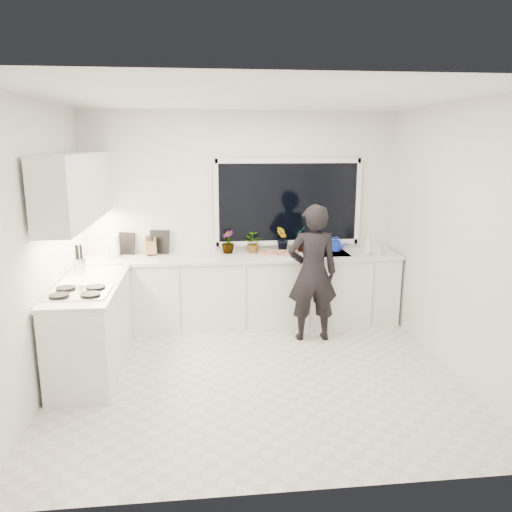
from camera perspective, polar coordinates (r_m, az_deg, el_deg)
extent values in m
cube|color=beige|center=(5.21, 0.10, -13.54)|extent=(4.00, 3.50, 0.02)
cube|color=white|center=(6.49, -1.64, 4.37)|extent=(4.00, 0.02, 2.70)
cube|color=white|center=(4.96, -23.62, 0.65)|extent=(0.02, 3.50, 2.70)
cube|color=white|center=(5.37, 21.95, 1.65)|extent=(0.02, 3.50, 2.70)
cube|color=white|center=(4.69, 0.11, 17.79)|extent=(4.00, 3.50, 0.02)
cube|color=black|center=(6.51, 3.68, 6.15)|extent=(1.80, 0.02, 1.00)
cube|color=white|center=(6.39, -1.36, -4.14)|extent=(3.92, 0.58, 0.88)
cube|color=white|center=(5.45, -18.24, -7.86)|extent=(0.58, 1.60, 0.88)
cube|color=silver|center=(6.26, -1.37, -0.13)|extent=(3.94, 0.62, 0.04)
cube|color=silver|center=(5.31, -18.59, -3.20)|extent=(0.62, 1.60, 0.04)
cube|color=white|center=(5.51, -19.77, 7.35)|extent=(0.34, 2.10, 0.70)
cube|color=silver|center=(6.45, 7.95, -0.14)|extent=(0.58, 0.42, 0.14)
cylinder|color=silver|center=(6.61, 7.57, 1.60)|extent=(0.03, 0.03, 0.22)
cube|color=black|center=(4.98, -19.67, -3.92)|extent=(0.56, 0.48, 0.03)
imported|color=black|center=(5.88, 6.48, -1.95)|extent=(0.60, 0.40, 1.63)
cube|color=silver|center=(6.28, 2.54, 0.23)|extent=(0.58, 0.50, 0.03)
cube|color=#AE3417|center=(6.28, 2.55, 0.38)|extent=(0.53, 0.44, 0.01)
cylinder|color=#1630CE|center=(6.62, 9.06, 1.17)|extent=(0.14, 0.14, 0.13)
cylinder|color=silver|center=(6.41, -15.81, 1.05)|extent=(0.14, 0.14, 0.26)
cube|color=brown|center=(6.39, -11.96, 1.05)|extent=(0.15, 0.13, 0.22)
cylinder|color=silver|center=(5.75, -19.49, -1.04)|extent=(0.17, 0.17, 0.16)
cube|color=black|center=(6.52, -14.56, 1.41)|extent=(0.21, 0.10, 0.28)
cube|color=black|center=(6.47, -10.96, 1.60)|extent=(0.25, 0.07, 0.30)
imported|color=#26662D|center=(6.38, -3.24, 1.64)|extent=(0.23, 0.23, 0.30)
imported|color=#26662D|center=(6.41, -0.45, 1.53)|extent=(0.31, 0.31, 0.26)
imported|color=#26662D|center=(6.45, 3.08, 1.93)|extent=(0.16, 0.19, 0.33)
imported|color=#26662D|center=(6.49, 5.08, 1.97)|extent=(0.19, 0.21, 0.33)
imported|color=#D8BF66|center=(6.41, 12.72, 1.30)|extent=(0.11, 0.11, 0.27)
imported|color=#D8BF66|center=(6.47, 13.86, 0.96)|extent=(0.12, 0.12, 0.19)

